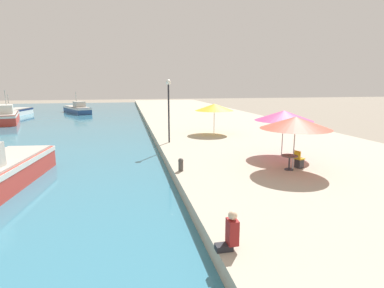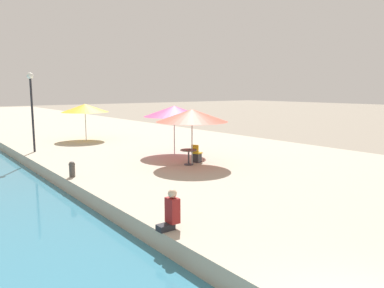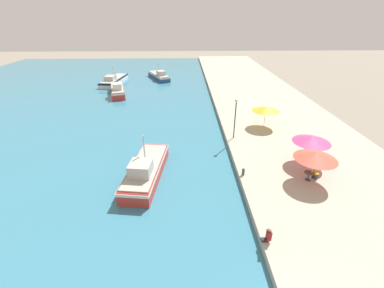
% 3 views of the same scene
% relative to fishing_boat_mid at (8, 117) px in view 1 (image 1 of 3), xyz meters
% --- Properties ---
extents(quay_promenade, '(16.00, 90.00, 0.60)m').
position_rel_fishing_boat_mid_xyz_m(quay_promenade, '(24.86, -3.54, -0.55)').
color(quay_promenade, '#B2A893').
rests_on(quay_promenade, ground_plane).
extents(fishing_boat_mid, '(4.32, 8.65, 4.10)m').
position_rel_fishing_boat_mid_xyz_m(fishing_boat_mid, '(0.00, 0.00, 0.00)').
color(fishing_boat_mid, red).
rests_on(fishing_boat_mid, water_basin).
extents(fishing_boat_far, '(4.03, 10.31, 3.34)m').
position_rel_fishing_boat_mid_xyz_m(fishing_boat_far, '(-2.71, 8.41, -0.15)').
color(fishing_boat_far, white).
rests_on(fishing_boat_far, water_basin).
extents(fishing_boat_distant, '(5.67, 8.75, 3.53)m').
position_rel_fishing_boat_mid_xyz_m(fishing_boat_distant, '(6.46, 12.09, -0.11)').
color(fishing_boat_distant, navy).
rests_on(fishing_boat_distant, water_basin).
extents(cafe_umbrella_pink, '(3.44, 3.44, 2.68)m').
position_rel_fishing_boat_mid_xyz_m(cafe_umbrella_pink, '(22.78, -28.39, 2.13)').
color(cafe_umbrella_pink, '#B7B7B7').
rests_on(cafe_umbrella_pink, quay_promenade).
extents(cafe_umbrella_white, '(3.40, 3.40, 2.71)m').
position_rel_fishing_boat_mid_xyz_m(cafe_umbrella_white, '(23.77, -25.45, 2.16)').
color(cafe_umbrella_white, '#B7B7B7').
rests_on(cafe_umbrella_white, quay_promenade).
extents(cafe_umbrella_striped, '(3.32, 3.32, 2.58)m').
position_rel_fishing_boat_mid_xyz_m(cafe_umbrella_striped, '(22.08, -16.68, 2.04)').
color(cafe_umbrella_striped, '#B7B7B7').
rests_on(cafe_umbrella_striped, quay_promenade).
extents(cafe_table, '(0.80, 0.80, 0.74)m').
position_rel_fishing_boat_mid_xyz_m(cafe_table, '(22.58, -28.38, 0.28)').
color(cafe_table, '#333338').
rests_on(cafe_table, quay_promenade).
extents(cafe_chair_left, '(0.54, 0.52, 0.91)m').
position_rel_fishing_boat_mid_xyz_m(cafe_chair_left, '(23.27, -28.14, 0.07)').
color(cafe_chair_left, '#2D2D33').
rests_on(cafe_chair_left, quay_promenade).
extents(person_at_quay, '(0.57, 0.36, 1.06)m').
position_rel_fishing_boat_mid_xyz_m(person_at_quay, '(17.22, -34.80, 0.22)').
color(person_at_quay, '#232328').
rests_on(person_at_quay, quay_promenade).
extents(mooring_bollard, '(0.26, 0.26, 0.65)m').
position_rel_fishing_boat_mid_xyz_m(mooring_bollard, '(17.23, -27.44, 0.10)').
color(mooring_bollard, '#4C4742').
rests_on(mooring_bollard, quay_promenade).
extents(lamppost, '(0.36, 0.36, 4.56)m').
position_rel_fishing_boat_mid_xyz_m(lamppost, '(17.69, -19.90, 2.84)').
color(lamppost, '#232328').
rests_on(lamppost, quay_promenade).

